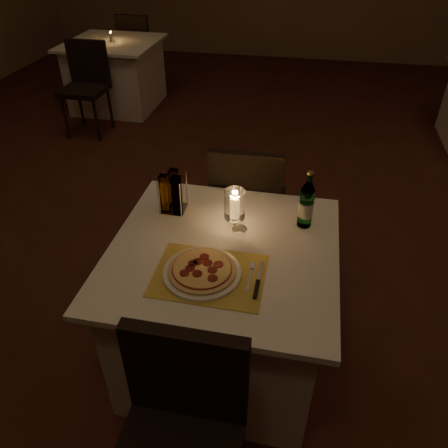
% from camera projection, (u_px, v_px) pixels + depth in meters
% --- Properties ---
extents(floor, '(8.00, 10.00, 0.02)m').
position_uv_depth(floor, '(250.00, 260.00, 3.00)').
color(floor, '#4C2018').
rests_on(floor, ground).
extents(main_table, '(1.00, 1.00, 0.74)m').
position_uv_depth(main_table, '(223.00, 307.00, 2.13)').
color(main_table, white).
rests_on(main_table, ground).
extents(chair_near, '(0.42, 0.42, 0.90)m').
position_uv_depth(chair_near, '(181.00, 425.00, 1.46)').
color(chair_near, black).
rests_on(chair_near, ground).
extents(chair_far, '(0.42, 0.42, 0.90)m').
position_uv_depth(chair_far, '(247.00, 199.00, 2.59)').
color(chair_far, black).
rests_on(chair_far, ground).
extents(placemat, '(0.45, 0.34, 0.00)m').
position_uv_depth(placemat, '(209.00, 275.00, 1.78)').
color(placemat, gold).
rests_on(placemat, main_table).
extents(plate, '(0.32, 0.32, 0.01)m').
position_uv_depth(plate, '(202.00, 273.00, 1.78)').
color(plate, white).
rests_on(plate, placemat).
extents(pizza, '(0.28, 0.28, 0.02)m').
position_uv_depth(pizza, '(202.00, 270.00, 1.77)').
color(pizza, '#D8B77F').
rests_on(pizza, plate).
extents(fork, '(0.02, 0.18, 0.00)m').
position_uv_depth(fork, '(251.00, 274.00, 1.77)').
color(fork, silver).
rests_on(fork, placemat).
extents(knife, '(0.02, 0.22, 0.01)m').
position_uv_depth(knife, '(257.00, 285.00, 1.72)').
color(knife, black).
rests_on(knife, placemat).
extents(tumbler, '(0.07, 0.07, 0.07)m').
position_uv_depth(tumbler, '(239.00, 235.00, 1.94)').
color(tumbler, white).
rests_on(tumbler, main_table).
extents(water_bottle, '(0.07, 0.07, 0.28)m').
position_uv_depth(water_bottle, '(306.00, 205.00, 1.99)').
color(water_bottle, '#5CAC69').
rests_on(water_bottle, main_table).
extents(hurricane_candle, '(0.10, 0.10, 0.19)m').
position_uv_depth(hurricane_candle, '(235.00, 206.00, 1.99)').
color(hurricane_candle, white).
rests_on(hurricane_candle, main_table).
extents(cruet_caddy, '(0.12, 0.12, 0.21)m').
position_uv_depth(cruet_caddy, '(172.00, 194.00, 2.10)').
color(cruet_caddy, white).
rests_on(cruet_caddy, main_table).
extents(neighbor_table_left, '(1.00, 1.00, 0.74)m').
position_uv_depth(neighbor_table_left, '(117.00, 74.00, 5.07)').
color(neighbor_table_left, white).
rests_on(neighbor_table_left, ground).
extents(neighbor_chair_la, '(0.42, 0.42, 0.90)m').
position_uv_depth(neighbor_chair_la, '(86.00, 79.00, 4.40)').
color(neighbor_chair_la, black).
rests_on(neighbor_chair_la, ground).
extents(neighbor_chair_lb, '(0.42, 0.42, 0.90)m').
position_uv_depth(neighbor_chair_lb, '(137.00, 43.00, 5.53)').
color(neighbor_chair_lb, black).
rests_on(neighbor_chair_lb, ground).
extents(neighbor_candle_left, '(0.03, 0.03, 0.11)m').
position_uv_depth(neighbor_candle_left, '(111.00, 37.00, 4.82)').
color(neighbor_candle_left, white).
rests_on(neighbor_candle_left, neighbor_table_left).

